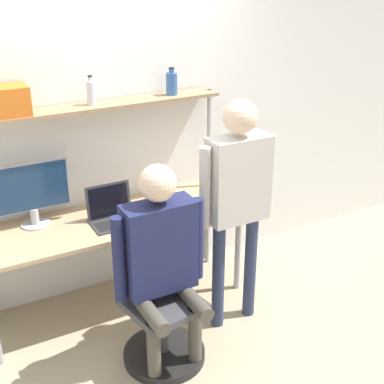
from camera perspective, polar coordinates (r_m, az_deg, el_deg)
ground_plane at (r=4.15m, az=-6.15°, el=-14.10°), size 12.00×12.00×0.00m
wall_back at (r=4.12m, az=-10.82°, el=6.65°), size 8.00×0.06×2.70m
desk at (r=4.05m, az=-8.49°, el=-3.69°), size 2.03×0.66×0.76m
shelf_unit at (r=3.98m, az=-10.11°, el=6.16°), size 1.93×0.24×1.57m
monitor at (r=3.94m, az=-16.77°, el=0.07°), size 0.54×0.21×0.47m
laptop at (r=3.95m, az=-8.56°, el=-2.06°), size 0.34×0.26×0.27m
cell_phone at (r=4.05m, az=-4.95°, el=-2.29°), size 0.07×0.15×0.01m
office_chair at (r=3.72m, az=-3.43°, el=-13.59°), size 0.56×0.56×0.92m
person_seated at (r=3.38m, az=-3.26°, el=-6.43°), size 0.63×0.48×1.42m
person_standing at (r=3.66m, az=4.90°, el=0.56°), size 0.59×0.23×1.71m
bottle_blue at (r=4.12m, az=-2.18°, el=11.53°), size 0.09×0.09×0.21m
bottle_clear at (r=3.89m, az=-10.72°, el=10.40°), size 0.06×0.06×0.21m
storage_box at (r=3.76m, az=-19.06°, el=9.18°), size 0.26×0.22×0.19m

